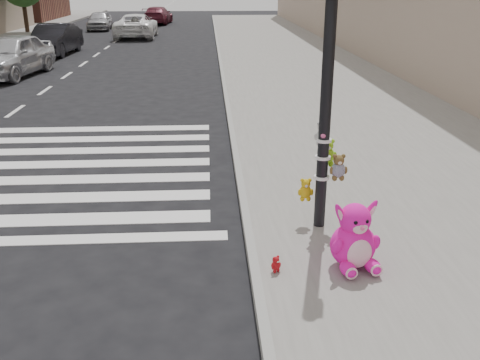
{
  "coord_description": "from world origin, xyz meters",
  "views": [
    {
      "loc": [
        1.02,
        -5.25,
        3.54
      ],
      "look_at": [
        1.45,
        2.13,
        0.75
      ],
      "focal_mm": 40.0,
      "sensor_mm": 36.0,
      "label": 1
    }
  ],
  "objects_px": {
    "signal_pole": "(326,114)",
    "red_teddy": "(276,264)",
    "car_white_near": "(136,26)",
    "pink_bunny": "(354,240)",
    "car_silver_far": "(11,55)",
    "car_dark_far": "(54,39)"
  },
  "relations": [
    {
      "from": "car_silver_far",
      "to": "car_white_near",
      "type": "height_order",
      "value": "car_silver_far"
    },
    {
      "from": "signal_pole",
      "to": "red_teddy",
      "type": "height_order",
      "value": "signal_pole"
    },
    {
      "from": "pink_bunny",
      "to": "car_silver_far",
      "type": "height_order",
      "value": "car_silver_far"
    },
    {
      "from": "car_white_near",
      "to": "car_silver_far",
      "type": "bearing_deg",
      "value": 77.16
    },
    {
      "from": "red_teddy",
      "to": "car_silver_far",
      "type": "relative_size",
      "value": 0.05
    },
    {
      "from": "signal_pole",
      "to": "car_white_near",
      "type": "xyz_separation_m",
      "value": [
        -6.12,
        28.36,
        -1.08
      ]
    },
    {
      "from": "pink_bunny",
      "to": "car_silver_far",
      "type": "distance_m",
      "value": 17.98
    },
    {
      "from": "car_white_near",
      "to": "red_teddy",
      "type": "bearing_deg",
      "value": 99.22
    },
    {
      "from": "pink_bunny",
      "to": "red_teddy",
      "type": "xyz_separation_m",
      "value": [
        -0.98,
        -0.07,
        -0.26
      ]
    },
    {
      "from": "car_dark_far",
      "to": "car_white_near",
      "type": "relative_size",
      "value": 0.86
    },
    {
      "from": "red_teddy",
      "to": "signal_pole",
      "type": "bearing_deg",
      "value": 23.56
    },
    {
      "from": "red_teddy",
      "to": "car_white_near",
      "type": "distance_m",
      "value": 30.15
    },
    {
      "from": "red_teddy",
      "to": "car_silver_far",
      "type": "bearing_deg",
      "value": 83.66
    },
    {
      "from": "red_teddy",
      "to": "car_white_near",
      "type": "xyz_separation_m",
      "value": [
        -5.3,
        29.68,
        0.48
      ]
    },
    {
      "from": "red_teddy",
      "to": "car_white_near",
      "type": "bearing_deg",
      "value": 65.55
    },
    {
      "from": "signal_pole",
      "to": "car_white_near",
      "type": "bearing_deg",
      "value": 102.17
    },
    {
      "from": "car_dark_far",
      "to": "signal_pole",
      "type": "bearing_deg",
      "value": -62.22
    },
    {
      "from": "car_silver_far",
      "to": "car_dark_far",
      "type": "relative_size",
      "value": 1.03
    },
    {
      "from": "car_silver_far",
      "to": "car_white_near",
      "type": "bearing_deg",
      "value": 86.6
    },
    {
      "from": "signal_pole",
      "to": "car_dark_far",
      "type": "relative_size",
      "value": 0.89
    },
    {
      "from": "signal_pole",
      "to": "red_teddy",
      "type": "relative_size",
      "value": 18.54
    },
    {
      "from": "signal_pole",
      "to": "pink_bunny",
      "type": "xyz_separation_m",
      "value": [
        0.16,
        -1.24,
        -1.31
      ]
    }
  ]
}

